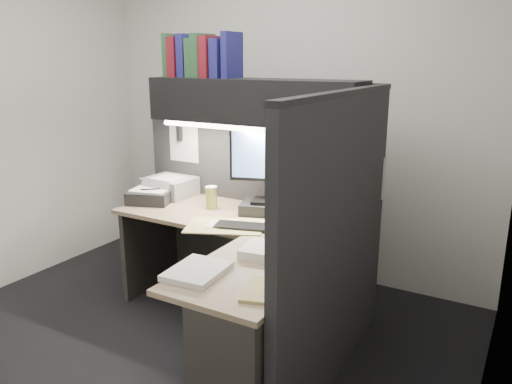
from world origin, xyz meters
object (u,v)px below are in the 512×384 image
monitor (270,180)px  coffee_cup (211,198)px  desk (233,296)px  notebook_stack (151,196)px  telephone (336,214)px  keyboard (249,227)px  printer (170,187)px  overhead_shelf (253,101)px

monitor → coffee_cup: monitor is taller
desk → notebook_stack: (-1.06, 0.51, 0.33)m
telephone → keyboard: bearing=-130.0°
telephone → coffee_cup: bearing=-164.1°
telephone → coffee_cup: 0.91m
notebook_stack → keyboard: bearing=-8.6°
telephone → coffee_cup: (-0.89, -0.18, 0.03)m
printer → coffee_cup: bearing=-12.3°
keyboard → coffee_cup: (-0.47, 0.25, 0.07)m
coffee_cup → printer: coffee_cup is taller
desk → printer: printer is taller
overhead_shelf → printer: (-0.75, -0.01, -0.70)m
overhead_shelf → monitor: 0.56m
overhead_shelf → monitor: size_ratio=2.57×
monitor → notebook_stack: 0.96m
desk → monitor: size_ratio=2.81×
desk → monitor: (-0.14, 0.71, 0.53)m
coffee_cup → printer: size_ratio=0.42×
desk → telephone: (0.32, 0.80, 0.33)m
desk → keyboard: bearing=106.1°
monitor → notebook_stack: (-0.91, -0.20, -0.19)m
keyboard → notebook_stack: (-0.95, 0.14, 0.04)m
notebook_stack → monitor: bearing=12.4°
desk → telephone: bearing=68.4°
desk → coffee_cup: 0.92m
keyboard → overhead_shelf: bearing=99.9°
printer → overhead_shelf: bearing=2.8°
overhead_shelf → keyboard: 0.87m
telephone → notebook_stack: telephone is taller
telephone → coffee_cup: coffee_cup is taller
monitor → telephone: (0.46, 0.09, -0.19)m
overhead_shelf → telephone: 0.95m
monitor → printer: size_ratio=1.67×
keyboard → telephone: 0.61m
desk → notebook_stack: size_ratio=5.49×
desk → notebook_stack: 1.22m
desk → telephone: telephone is taller
keyboard → printer: 1.02m
telephone → printer: bearing=-173.3°
keyboard → coffee_cup: bearing=134.7°
overhead_shelf → coffee_cup: 0.76m
coffee_cup → printer: (-0.48, 0.12, -0.00)m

